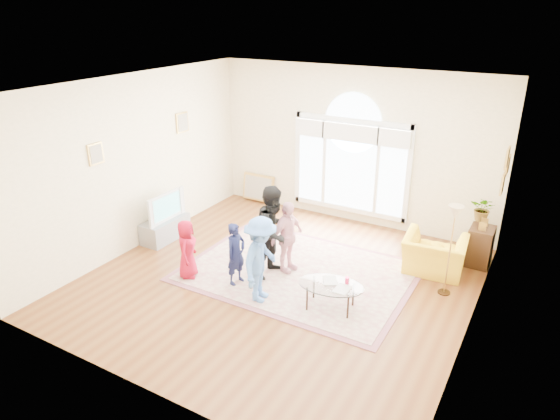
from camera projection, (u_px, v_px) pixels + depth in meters
The scene contains 18 objects.
ground at pixel (279, 281), 8.36m from camera, with size 6.00×6.00×0.00m, color #603216.
room_shell at pixel (349, 150), 10.03m from camera, with size 6.00×6.00×6.00m.
area_rug at pixel (298, 272), 8.61m from camera, with size 3.60×2.60×0.02m, color #C0B397.
rug_border at pixel (298, 272), 8.61m from camera, with size 3.80×2.80×0.01m, color #894D59.
tv_console at pixel (165, 229), 9.78m from camera, with size 0.45×1.00×0.42m, color gray.
television at pixel (163, 206), 9.59m from camera, with size 0.16×0.97×0.56m.
coffee_table at pixel (331, 286), 7.44m from camera, with size 1.07×0.78×0.54m.
armchair at pixel (434, 255), 8.52m from camera, with size 1.01×0.88×0.66m, color yellow.
side_cabinet at pixel (480, 246), 8.77m from camera, with size 0.40×0.50×0.70m, color black.
floor_lamp at pixel (455, 220), 7.52m from camera, with size 0.26×0.26×1.51m.
plant_pedestal at pixel (478, 238), 9.06m from camera, with size 0.20×0.20×0.70m, color white.
potted_plant at pixel (483, 209), 8.84m from camera, with size 0.41×0.36×0.46m, color #33722D.
leaning_picture at pixel (259, 201), 11.70m from camera, with size 0.80×0.05×0.62m, color tan.
child_red at pixel (187, 249), 8.28m from camera, with size 0.50×0.32×1.01m, color #A30C25.
child_navy at pixel (236, 254), 8.08m from camera, with size 0.39×0.25×1.06m, color #14183D.
child_black at pixel (274, 231), 8.28m from camera, with size 0.76×0.60×1.57m, color black.
child_pink at pixel (287, 237), 8.43m from camera, with size 0.74×0.31×1.26m, color #F0A9B7.
child_blue at pixel (261, 260), 7.55m from camera, with size 0.89×0.51×1.38m, color #4A7CD3.
Camera 1 is at (3.63, -6.30, 4.30)m, focal length 32.00 mm.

